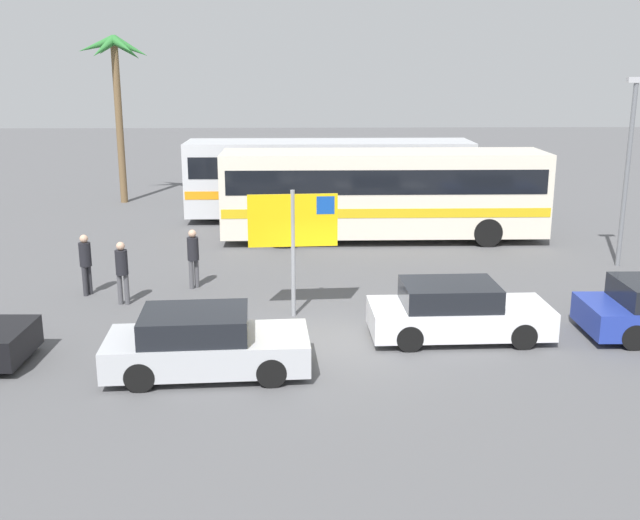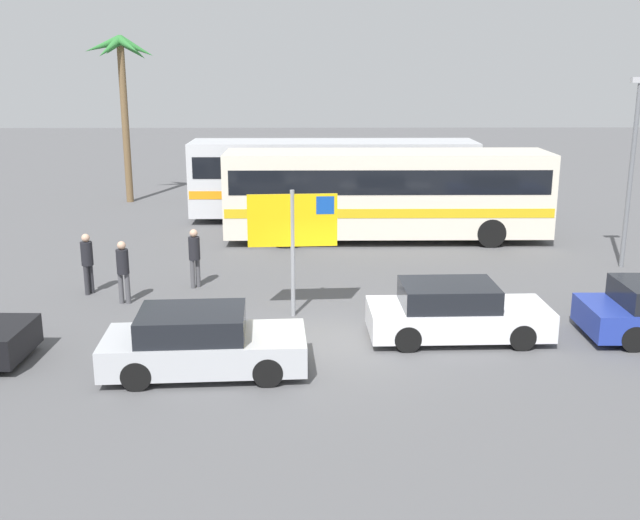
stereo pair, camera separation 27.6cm
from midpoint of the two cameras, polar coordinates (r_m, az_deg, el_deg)
The scene contains 11 objects.
ground at distance 17.03m, azimuth 1.55°, elevation -6.41°, with size 120.00×120.00×0.00m, color #565659.
bus_front_coach at distance 26.79m, azimuth 5.39°, elevation 5.28°, with size 11.41×2.65×3.17m.
bus_rear_coach at distance 30.37m, azimuth 1.28°, elevation 6.45°, with size 11.41×2.65×3.17m.
ferry_sign at distance 18.26m, azimuth -1.53°, elevation 2.66°, with size 2.20×0.21×3.20m.
car_white at distance 17.42m, azimuth 10.74°, elevation -3.96°, with size 4.15×1.81×1.32m.
car_silver at distance 15.47m, azimuth -8.52°, elevation -6.28°, with size 4.20×2.02×1.32m.
pedestrian_crossing_lot at distance 20.18m, azimuth -14.44°, elevation -0.52°, with size 0.32×0.32×1.69m.
pedestrian_near_sign at distance 21.23m, azimuth -9.20°, elevation 0.50°, with size 0.32×0.32×1.69m.
pedestrian_by_bus at distance 21.29m, azimuth -16.99°, elevation 0.09°, with size 0.32×0.32×1.70m.
lamp_post_left_side at distance 24.67m, azimuth 23.01°, elevation 6.72°, with size 0.56×0.20×5.78m.
palm_tree_seaside at distance 35.10m, azimuth -14.67°, elevation 13.91°, with size 3.18×2.87×7.40m.
Camera 2 is at (-0.49, -15.88, 6.13)m, focal length 41.91 mm.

